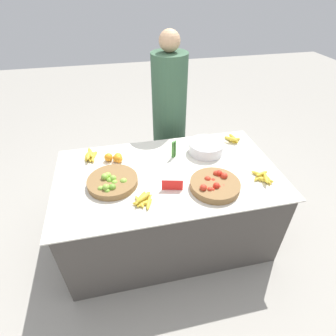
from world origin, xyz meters
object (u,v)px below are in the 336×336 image
(vendor_person, at_px, (169,121))
(price_sign, at_px, (172,185))
(metal_bowl, at_px, (206,147))
(tomato_basket, at_px, (215,184))
(lime_bowl, at_px, (112,182))

(vendor_person, bearing_deg, price_sign, -101.29)
(vendor_person, bearing_deg, metal_bowl, -73.50)
(tomato_basket, bearing_deg, lime_bowl, 165.19)
(tomato_basket, xyz_separation_m, metal_bowl, (0.09, 0.47, 0.02))
(tomato_basket, height_order, price_sign, tomato_basket)
(metal_bowl, bearing_deg, tomato_basket, -100.73)
(lime_bowl, distance_m, price_sign, 0.46)
(tomato_basket, height_order, vendor_person, vendor_person)
(lime_bowl, xyz_separation_m, metal_bowl, (0.84, 0.28, 0.02))
(tomato_basket, distance_m, vendor_person, 1.13)
(tomato_basket, xyz_separation_m, vendor_person, (-0.10, 1.12, -0.02))
(lime_bowl, relative_size, price_sign, 2.49)
(vendor_person, bearing_deg, tomato_basket, -84.83)
(price_sign, bearing_deg, lime_bowl, 174.27)
(lime_bowl, bearing_deg, tomato_basket, -14.81)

